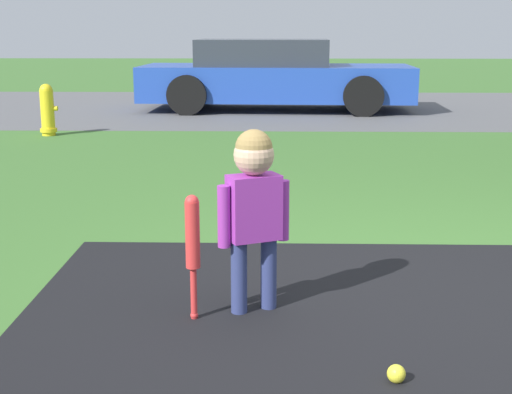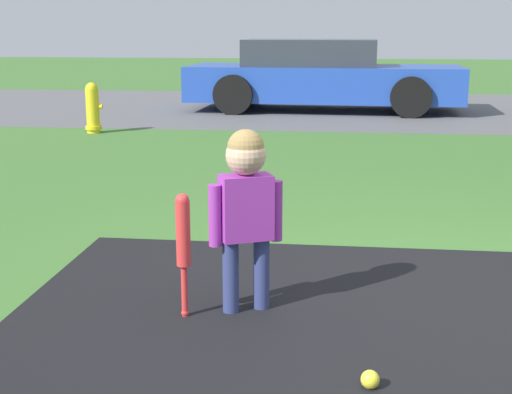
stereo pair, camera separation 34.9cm
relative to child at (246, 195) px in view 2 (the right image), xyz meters
The scene contains 7 objects.
ground_plane 1.21m from the child, ahead, with size 60.00×60.00×0.00m, color #3D6B2D.
street_strip 9.33m from the child, 83.50° to the left, with size 40.00×6.00×0.01m.
child is the anchor object (origin of this frame).
baseball_bat 0.36m from the child, 158.02° to the right, with size 0.07×0.07×0.61m.
sports_ball 1.07m from the child, 51.24° to the right, with size 0.07×0.07×0.07m.
fire_hydrant 6.48m from the child, 115.89° to the left, with size 0.24×0.22×0.66m.
parked_car 8.85m from the child, 89.50° to the left, with size 4.56×1.95×1.18m.
Camera 2 is at (-0.61, -3.37, 1.35)m, focal length 50.00 mm.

